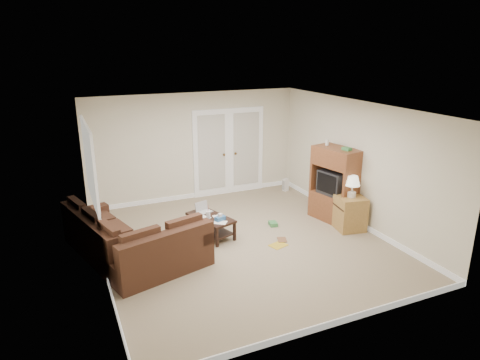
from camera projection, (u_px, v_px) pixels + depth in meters
name	position (u px, v px, depth m)	size (l,w,h in m)	color
floor	(243.00, 243.00, 7.96)	(5.50, 5.50, 0.00)	gray
ceiling	(243.00, 108.00, 7.20)	(5.00, 5.50, 0.02)	silver
wall_left	(96.00, 198.00, 6.62)	(0.02, 5.50, 2.50)	silver
wall_right	(357.00, 164.00, 8.54)	(0.02, 5.50, 2.50)	silver
wall_back	(195.00, 146.00, 9.98)	(5.00, 0.02, 2.50)	silver
wall_front	(336.00, 241.00, 5.18)	(5.00, 0.02, 2.50)	silver
baseboards	(243.00, 240.00, 7.94)	(5.00, 5.50, 0.10)	silver
french_doors	(229.00, 152.00, 10.34)	(1.80, 0.05, 2.13)	silver
window_left	(90.00, 164.00, 7.41)	(0.05, 1.92, 1.42)	silver
sectional_sofa	(129.00, 245.00, 7.19)	(2.29, 2.64, 0.78)	#43271A
coffee_table	(210.00, 225.00, 8.20)	(0.77, 1.08, 0.67)	black
tv_armoire	(335.00, 184.00, 8.80)	(0.71, 1.05, 1.66)	brown
side_cabinet	(350.00, 210.00, 8.44)	(0.61, 0.61, 1.11)	#A4793C
space_heater	(286.00, 185.00, 10.74)	(0.13, 0.11, 0.32)	white
floor_magazine	(278.00, 245.00, 7.85)	(0.31, 0.24, 0.01)	gold
floor_greenbox	(273.00, 224.00, 8.70)	(0.15, 0.20, 0.08)	#3A8143
floor_book	(278.00, 240.00, 8.06)	(0.16, 0.22, 0.02)	brown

